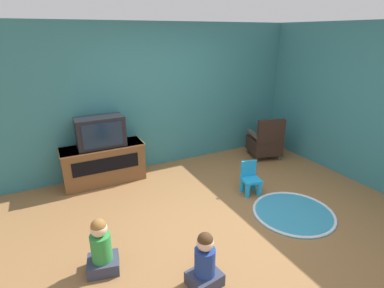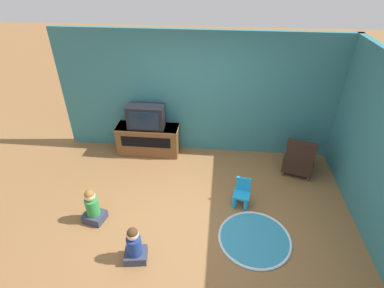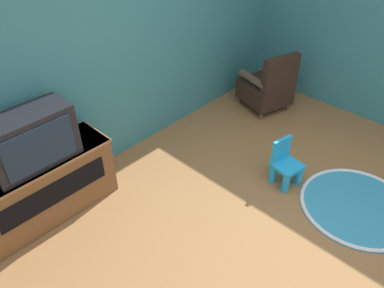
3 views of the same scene
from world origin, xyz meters
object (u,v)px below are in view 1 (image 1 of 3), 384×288
(yellow_kid_chair, at_px, (250,181))
(child_watching_center, at_px, (205,263))
(tv_cabinet, at_px, (104,163))
(child_watching_left, at_px, (101,249))
(television, at_px, (101,132))
(black_armchair, at_px, (265,142))

(yellow_kid_chair, relative_size, child_watching_center, 0.82)
(tv_cabinet, bearing_deg, child_watching_left, -102.43)
(television, height_order, black_armchair, television)
(black_armchair, height_order, yellow_kid_chair, black_armchair)
(television, bearing_deg, child_watching_left, -102.63)
(tv_cabinet, relative_size, black_armchair, 1.57)
(television, height_order, child_watching_center, television)
(black_armchair, relative_size, child_watching_left, 1.33)
(yellow_kid_chair, bearing_deg, child_watching_center, -129.30)
(black_armchair, xyz_separation_m, child_watching_left, (-3.51, -1.62, -0.05))
(television, distance_m, child_watching_left, 2.13)
(yellow_kid_chair, bearing_deg, television, 155.52)
(child_watching_left, relative_size, child_watching_center, 1.03)
(television, relative_size, black_armchair, 0.89)
(tv_cabinet, distance_m, black_armchair, 3.09)
(black_armchair, relative_size, yellow_kid_chair, 1.66)
(yellow_kid_chair, relative_size, child_watching_left, 0.80)
(tv_cabinet, relative_size, child_watching_center, 2.15)
(black_armchair, height_order, child_watching_left, black_armchair)
(tv_cabinet, distance_m, child_watching_left, 2.08)
(television, xyz_separation_m, child_watching_center, (0.41, -2.65, -0.62))
(tv_cabinet, height_order, black_armchair, black_armchair)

